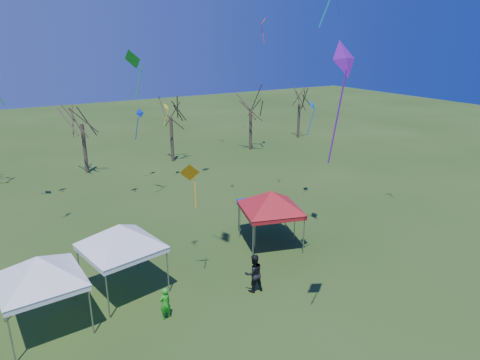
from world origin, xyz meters
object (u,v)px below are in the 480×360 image
object	(u,v)px
tent_red	(271,195)
tree_2	(80,105)
tent_white_mid	(119,229)
tent_white_west	(37,262)
tent_blue	(266,206)
tree_3	(170,101)
tree_5	(300,92)
tree_4	(251,95)
person_dark	(254,273)
person_green	(165,303)

from	to	relation	value
tent_red	tree_2	bearing A→B (deg)	106.97
tree_2	tent_white_mid	world-z (taller)	tree_2
tent_white_west	tent_blue	distance (m)	13.51
tree_2	tent_white_west	xyz separation A→B (m)	(-6.38, -22.31, -3.03)
tree_2	tent_white_mid	size ratio (longest dim) A/B	1.76
tent_white_west	tent_white_mid	xyz separation A→B (m)	(3.72, 1.16, 0.12)
tree_2	tree_3	size ratio (longest dim) A/B	1.03
tree_3	tree_5	bearing A→B (deg)	6.52
tent_red	tree_4	bearing A→B (deg)	60.89
tree_5	person_dark	size ratio (longest dim) A/B	3.79
tree_5	tent_red	bearing A→B (deg)	-131.28
tree_3	tree_5	size ratio (longest dim) A/B	1.06
tent_blue	person_dark	xyz separation A→B (m)	(-3.95, -4.80, -1.07)
tent_blue	person_green	distance (m)	9.79
tree_3	tent_red	xyz separation A→B (m)	(-2.05, -20.47, -2.80)
tree_2	tree_4	distance (m)	17.73
tree_2	tent_blue	bearing A→B (deg)	-70.87
person_dark	tent_white_mid	bearing A→B (deg)	-22.74
tree_5	tent_white_west	bearing A→B (deg)	-143.54
tree_4	person_green	xyz separation A→B (m)	(-19.44, -23.89, -5.29)
person_green	person_dark	distance (m)	4.59
tent_white_west	tree_3	bearing A→B (deg)	56.07
tree_2	tree_5	xyz separation A→B (m)	(26.09, 1.69, -0.56)
tree_5	person_dark	xyz separation A→B (m)	(-23.23, -26.11, -4.74)
tent_white_west	person_dark	world-z (taller)	tent_white_west
tree_3	person_green	world-z (taller)	tree_3
tree_4	tent_white_west	xyz separation A→B (m)	(-24.10, -21.93, -2.80)
tent_white_mid	tent_red	world-z (taller)	tent_white_mid
tree_3	tree_2	bearing A→B (deg)	177.73
tent_red	person_green	distance (m)	9.13
tree_3	tent_blue	bearing A→B (deg)	-94.72
person_green	tree_2	bearing A→B (deg)	-108.43
tree_4	person_dark	size ratio (longest dim) A/B	4.00
tent_red	person_green	world-z (taller)	tent_red
tent_white_west	tent_blue	world-z (taller)	tent_white_west
tree_2	tree_4	size ratio (longest dim) A/B	1.04
tree_4	tent_white_mid	xyz separation A→B (m)	(-20.39, -20.77, -2.69)
tree_3	person_green	xyz separation A→B (m)	(-10.12, -23.93, -5.31)
tent_red	person_dark	bearing A→B (deg)	-133.93
tree_5	person_green	distance (m)	38.36
tent_red	person_dark	size ratio (longest dim) A/B	2.24
tent_white_mid	tent_red	distance (m)	9.02
tent_blue	person_dark	bearing A→B (deg)	-129.46
tent_white_west	tent_red	world-z (taller)	tent_red
tree_3	tent_blue	distance (m)	19.77
tree_2	tree_5	world-z (taller)	tree_2
person_green	tent_white_mid	bearing A→B (deg)	-87.56
tree_3	tree_5	xyz separation A→B (m)	(17.69, 2.02, -0.35)
tree_5	tree_4	bearing A→B (deg)	-166.15
tree_4	tent_white_mid	world-z (taller)	tree_4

